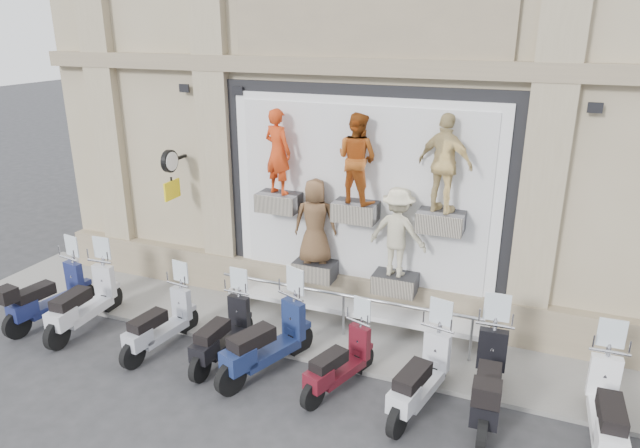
# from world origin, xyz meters

# --- Properties ---
(ground) EXTENTS (90.00, 90.00, 0.00)m
(ground) POSITION_xyz_m (0.00, 0.00, 0.00)
(ground) COLOR #2E2E31
(ground) RESTS_ON ground
(sidewalk) EXTENTS (16.00, 2.20, 0.08)m
(sidewalk) POSITION_xyz_m (0.00, 2.10, 0.04)
(sidewalk) COLOR gray
(sidewalk) RESTS_ON ground
(building) EXTENTS (14.00, 8.60, 12.00)m
(building) POSITION_xyz_m (0.00, 7.00, 6.00)
(building) COLOR tan
(building) RESTS_ON ground
(shop_vitrine) EXTENTS (5.60, 0.83, 4.30)m
(shop_vitrine) POSITION_xyz_m (0.09, 2.75, 2.38)
(shop_vitrine) COLOR black
(shop_vitrine) RESTS_ON ground
(guard_rail) EXTENTS (5.06, 0.10, 0.93)m
(guard_rail) POSITION_xyz_m (0.00, 2.00, 0.47)
(guard_rail) COLOR #9EA0A5
(guard_rail) RESTS_ON ground
(clock_sign_bracket) EXTENTS (0.10, 0.80, 1.02)m
(clock_sign_bracket) POSITION_xyz_m (-3.90, 2.47, 2.80)
(clock_sign_bracket) COLOR black
(clock_sign_bracket) RESTS_ON ground
(scooter_a) EXTENTS (0.87, 2.03, 1.60)m
(scooter_a) POSITION_xyz_m (-5.54, 0.48, 0.80)
(scooter_a) COLOR #151C4B
(scooter_a) RESTS_ON ground
(scooter_b) EXTENTS (0.68, 2.06, 1.66)m
(scooter_b) POSITION_xyz_m (-4.69, 0.50, 0.83)
(scooter_b) COLOR #B9BAC0
(scooter_b) RESTS_ON ground
(scooter_c) EXTENTS (0.80, 1.91, 1.50)m
(scooter_c) POSITION_xyz_m (-2.91, 0.44, 0.75)
(scooter_c) COLOR #9A9EA7
(scooter_c) RESTS_ON ground
(scooter_d) EXTENTS (0.62, 1.87, 1.50)m
(scooter_d) POSITION_xyz_m (-1.70, 0.55, 0.75)
(scooter_d) COLOR black
(scooter_d) RESTS_ON ground
(scooter_e) EXTENTS (1.32, 2.18, 1.71)m
(scooter_e) POSITION_xyz_m (-0.81, 0.47, 0.85)
(scooter_e) COLOR #16234D
(scooter_e) RESTS_ON ground
(scooter_f) EXTENTS (1.05, 1.81, 1.41)m
(scooter_f) POSITION_xyz_m (0.46, 0.50, 0.71)
(scooter_f) COLOR #4D0D16
(scooter_f) RESTS_ON ground
(scooter_g) EXTENTS (0.97, 2.04, 1.59)m
(scooter_g) POSITION_xyz_m (1.76, 0.48, 0.80)
(scooter_g) COLOR silver
(scooter_g) RESTS_ON ground
(scooter_h) EXTENTS (0.70, 2.12, 1.71)m
(scooter_h) POSITION_xyz_m (2.72, 0.70, 0.85)
(scooter_h) COLOR black
(scooter_h) RESTS_ON ground
(scooter_i) EXTENTS (0.66, 2.04, 1.64)m
(scooter_i) POSITION_xyz_m (4.29, 0.64, 0.82)
(scooter_i) COLOR white
(scooter_i) RESTS_ON ground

